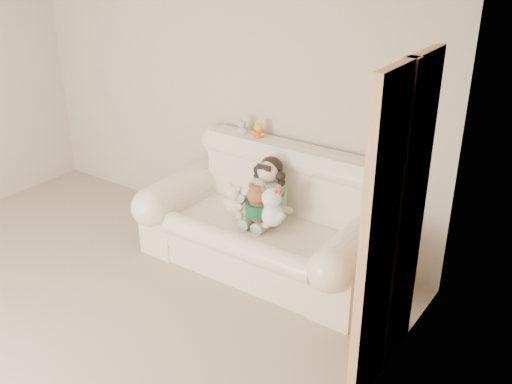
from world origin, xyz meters
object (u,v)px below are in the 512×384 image
object	(u,v)px
seated_child	(269,189)
brown_teddy	(257,200)
white_cat	(272,203)
cream_teddy	(235,197)
sofa	(263,213)

from	to	relation	value
seated_child	brown_teddy	size ratio (longest dim) A/B	1.46
seated_child	white_cat	bearing A→B (deg)	-48.31
cream_teddy	white_cat	bearing A→B (deg)	-23.71
sofa	seated_child	size ratio (longest dim) A/B	3.65
seated_child	cream_teddy	xyz separation A→B (m)	(-0.21, -0.19, -0.05)
cream_teddy	seated_child	bearing A→B (deg)	18.04
seated_child	cream_teddy	world-z (taller)	seated_child
seated_child	cream_teddy	bearing A→B (deg)	-136.40
seated_child	brown_teddy	distance (m)	0.20
seated_child	white_cat	size ratio (longest dim) A/B	1.45
sofa	white_cat	xyz separation A→B (m)	(0.16, -0.11, 0.18)
brown_teddy	white_cat	world-z (taller)	white_cat
sofa	white_cat	world-z (taller)	sofa
white_cat	cream_teddy	world-z (taller)	white_cat
sofa	cream_teddy	bearing A→B (deg)	-151.62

